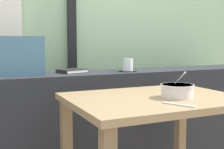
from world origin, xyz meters
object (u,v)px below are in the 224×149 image
breakfast_table (154,119)px  coaster_square (128,71)px  juice_glass (128,65)px  throw_pillow (19,56)px  soup_bowl (177,91)px  fork_utensil (178,105)px  closed_book (72,71)px

breakfast_table → coaster_square: 0.68m
coaster_square → juice_glass: 0.04m
breakfast_table → throw_pillow: bearing=132.1°
juice_glass → soup_bowl: bearing=-95.4°
fork_utensil → breakfast_table: bearing=58.2°
fork_utensil → coaster_square: bearing=52.1°
coaster_square → juice_glass: juice_glass is taller
breakfast_table → fork_utensil: (-0.03, -0.24, 0.13)m
juice_glass → closed_book: (-0.41, 0.09, -0.03)m
throw_pillow → closed_book: bearing=5.2°
closed_book → soup_bowl: soup_bowl is taller
juice_glass → soup_bowl: juice_glass is taller
soup_bowl → fork_utensil: bearing=-126.2°
juice_glass → fork_utensil: bearing=-102.4°
soup_bowl → juice_glass: bearing=84.6°
breakfast_table → juice_glass: 0.70m
closed_book → breakfast_table: bearing=-71.3°
coaster_square → breakfast_table: bearing=-104.7°
juice_glass → closed_book: bearing=167.1°
closed_book → fork_utensil: bearing=-77.3°
coaster_square → fork_utensil: 0.90m
coaster_square → juice_glass: bearing=0.0°
breakfast_table → soup_bowl: 0.20m
juice_glass → throw_pillow: bearing=175.7°
coaster_square → closed_book: bearing=167.1°
fork_utensil → closed_book: bearing=77.2°
breakfast_table → fork_utensil: 0.28m
juice_glass → soup_bowl: 0.71m
coaster_square → soup_bowl: (-0.07, -0.70, -0.04)m
throw_pillow → fork_utensil: bearing=-57.5°
coaster_square → closed_book: closed_book is taller
breakfast_table → closed_book: closed_book is taller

